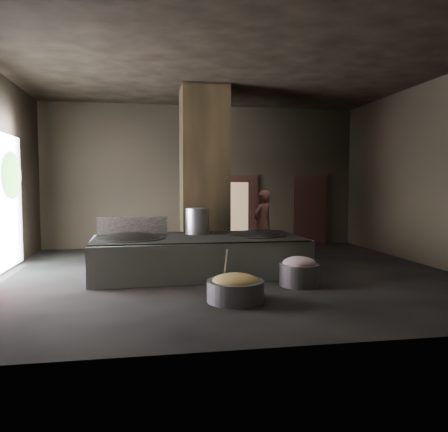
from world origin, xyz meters
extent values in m
cube|color=black|center=(0.00, 0.00, -0.05)|extent=(10.00, 9.00, 0.10)
cube|color=black|center=(0.00, 0.00, 4.55)|extent=(10.00, 9.00, 0.10)
cube|color=black|center=(0.00, 4.55, 2.25)|extent=(10.00, 0.10, 4.50)
cube|color=black|center=(0.00, -4.55, 2.25)|extent=(10.00, 0.10, 4.50)
cube|color=black|center=(5.05, 0.00, 2.25)|extent=(0.10, 9.00, 4.50)
cube|color=black|center=(-0.30, 1.90, 2.25)|extent=(1.20, 1.20, 4.50)
cube|color=silver|center=(-0.66, 0.14, 0.40)|extent=(4.71, 2.41, 0.80)
cube|color=black|center=(-0.66, 0.14, 0.82)|extent=(4.51, 2.17, 0.03)
ellipsoid|color=black|center=(-2.11, 0.09, 0.75)|extent=(1.45, 1.45, 0.40)
cylinder|color=black|center=(-2.11, 0.09, 0.82)|extent=(1.48, 1.48, 0.05)
ellipsoid|color=black|center=(0.69, 0.19, 0.75)|extent=(1.35, 1.35, 0.38)
cylinder|color=black|center=(0.69, 0.19, 0.82)|extent=(1.38, 1.38, 0.05)
cylinder|color=#ABAEB3|center=(-0.61, 0.69, 1.13)|extent=(0.56, 0.56, 0.60)
cube|color=black|center=(-2.11, 0.89, 1.03)|extent=(1.61, 0.13, 0.40)
imported|color=#8D5747|center=(1.34, 2.06, 0.92)|extent=(0.80, 0.74, 1.84)
cylinder|color=slate|center=(-0.30, -2.33, 0.18)|extent=(1.29, 1.29, 0.36)
ellipsoid|color=#8F9A4A|center=(-0.30, -2.33, 0.35)|extent=(0.80, 0.80, 0.25)
cylinder|color=#ABAEB3|center=(-0.45, -2.18, 0.55)|extent=(0.03, 0.39, 0.69)
cylinder|color=slate|center=(1.17, -1.38, 0.21)|extent=(1.02, 1.02, 0.43)
ellipsoid|color=#AE686F|center=(1.17, -1.38, 0.45)|extent=(0.65, 0.65, 0.25)
cube|color=black|center=(1.20, 4.45, 1.10)|extent=(1.18, 0.08, 2.38)
cube|color=#8C6647|center=(1.03, 4.41, 1.05)|extent=(0.86, 0.04, 2.04)
cube|color=black|center=(3.60, 4.45, 1.10)|extent=(1.18, 0.08, 2.38)
cube|color=#8C6647|center=(3.45, 4.58, 1.05)|extent=(0.90, 0.04, 2.13)
ellipsoid|color=#194714|center=(-4.85, 1.30, 2.20)|extent=(0.28, 1.10, 1.10)
camera|label=1|loc=(-1.72, -9.49, 1.96)|focal=35.00mm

